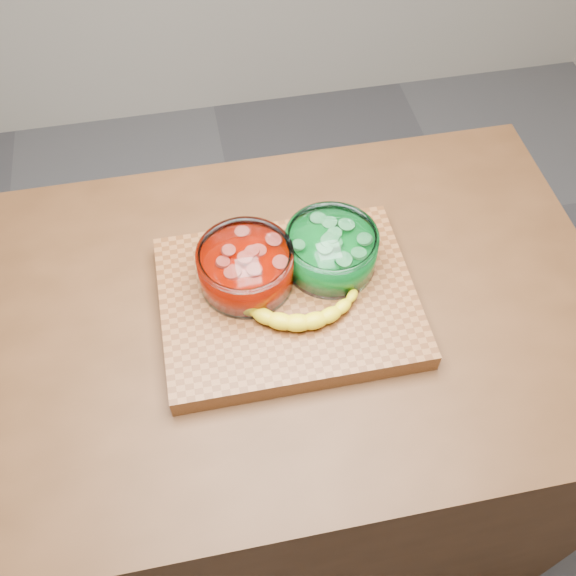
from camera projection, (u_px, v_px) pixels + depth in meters
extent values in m
plane|color=#525257|center=(288.00, 479.00, 1.89)|extent=(3.50, 3.50, 0.00)
cube|color=#4B2C16|center=(288.00, 413.00, 1.53)|extent=(1.20, 0.80, 0.90)
cube|color=brown|center=(288.00, 301.00, 1.15)|extent=(0.45, 0.35, 0.04)
cylinder|color=white|center=(246.00, 267.00, 1.12)|extent=(0.17, 0.17, 0.08)
cylinder|color=#BD1000|center=(246.00, 271.00, 1.13)|extent=(0.15, 0.15, 0.04)
cylinder|color=#EF5C4B|center=(245.00, 260.00, 1.10)|extent=(0.14, 0.14, 0.02)
cylinder|color=white|center=(331.00, 250.00, 1.14)|extent=(0.17, 0.17, 0.08)
cylinder|color=#0B8727|center=(331.00, 254.00, 1.15)|extent=(0.14, 0.14, 0.04)
cylinder|color=#62D170|center=(332.00, 243.00, 1.13)|extent=(0.14, 0.14, 0.02)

